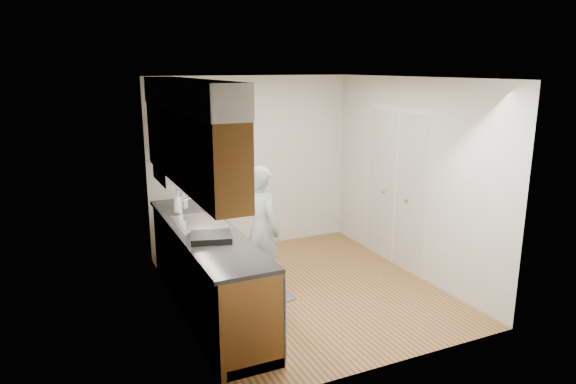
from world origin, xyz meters
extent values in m
plane|color=#A3713E|center=(0.00, 0.00, 0.00)|extent=(3.50, 3.50, 0.00)
plane|color=white|center=(0.00, 0.00, 2.50)|extent=(3.50, 3.50, 0.00)
cube|color=beige|center=(-1.50, 0.00, 1.25)|extent=(0.02, 3.50, 2.50)
cube|color=beige|center=(1.50, 0.00, 1.25)|extent=(0.02, 3.50, 2.50)
cube|color=beige|center=(0.00, 1.75, 1.25)|extent=(3.00, 0.02, 2.50)
cube|color=brown|center=(-1.20, 0.00, 0.45)|extent=(0.60, 2.80, 0.90)
cube|color=black|center=(-1.21, 0.00, 0.92)|extent=(0.63, 2.80, 0.04)
cube|color=#B2B2B7|center=(-1.20, 0.20, 0.89)|extent=(0.48, 0.68, 0.14)
cube|color=#B2B2B7|center=(-1.20, 0.20, 0.94)|extent=(0.52, 0.72, 0.01)
cube|color=#B2B2B7|center=(-0.91, -1.10, 0.47)|extent=(0.03, 0.60, 0.80)
cube|color=brown|center=(-1.33, 0.00, 1.83)|extent=(0.33, 2.80, 0.75)
cube|color=silver|center=(-1.33, 0.00, 2.35)|extent=(0.35, 2.80, 0.30)
cube|color=#A5A5AA|center=(-1.27, 0.85, 1.37)|extent=(0.46, 0.75, 0.16)
cube|color=silver|center=(1.49, 0.30, 1.02)|extent=(0.02, 1.22, 2.05)
cube|color=#5B5B5D|center=(-0.49, 0.15, 0.01)|extent=(0.56, 0.85, 0.01)
imported|color=#8A9EA8|center=(-0.49, 0.15, 0.88)|extent=(0.58, 0.71, 1.73)
imported|color=silver|center=(-1.33, 0.71, 1.08)|extent=(0.11, 0.11, 0.29)
imported|color=silver|center=(-1.22, 0.88, 1.03)|extent=(0.11, 0.11, 0.18)
imported|color=silver|center=(-1.21, 1.00, 1.03)|extent=(0.19, 0.19, 0.18)
cylinder|color=#AC1D25|center=(-0.97, 0.76, 1.00)|extent=(0.09, 0.09, 0.13)
cube|color=black|center=(-1.26, -0.41, 0.97)|extent=(0.47, 0.43, 0.06)
camera|label=1|loc=(-2.60, -5.11, 2.62)|focal=32.00mm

